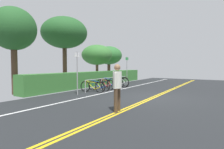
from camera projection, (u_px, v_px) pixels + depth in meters
ground_plane at (153, 98)px, 9.51m from camera, size 29.97×10.79×0.05m
centre_line_yellow_inner at (155, 97)px, 9.46m from camera, size 26.98×0.10×0.00m
centre_line_yellow_outer at (152, 97)px, 9.55m from camera, size 26.98×0.10×0.00m
bike_lane_stripe_white at (105, 93)px, 11.13m from camera, size 26.98×0.12×0.00m
bike_rack at (108, 80)px, 13.24m from camera, size 5.15×0.05×0.78m
bicycle_0 at (93, 87)px, 11.48m from camera, size 0.46×1.75×0.72m
bicycle_1 at (99, 86)px, 12.11m from camera, size 0.46×1.72×0.69m
bicycle_2 at (105, 84)px, 12.97m from camera, size 0.51×1.72×0.73m
bicycle_3 at (110, 83)px, 13.70m from camera, size 0.46×1.82×0.77m
bicycle_4 at (119, 82)px, 14.25m from camera, size 0.46×1.84×0.79m
bicycle_5 at (121, 81)px, 15.01m from camera, size 0.67×1.70×0.79m
pedestrian at (117, 84)px, 6.52m from camera, size 0.48×0.32×1.70m
sign_post_near at (77, 69)px, 10.21m from camera, size 0.36×0.06×2.44m
sign_post_far at (127, 68)px, 16.15m from camera, size 0.36×0.09×2.45m
hedge_backdrop at (98, 78)px, 15.60m from camera, size 14.10×0.98×1.16m
tree_near_left at (13, 30)px, 10.36m from camera, size 2.51×2.51×4.96m
tree_mid at (64, 33)px, 14.11m from camera, size 3.50×3.50×5.39m
tree_far_right at (97, 55)px, 17.23m from camera, size 2.88×2.88×3.62m
tree_extra at (109, 56)px, 20.27m from camera, size 2.90×2.90×3.80m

